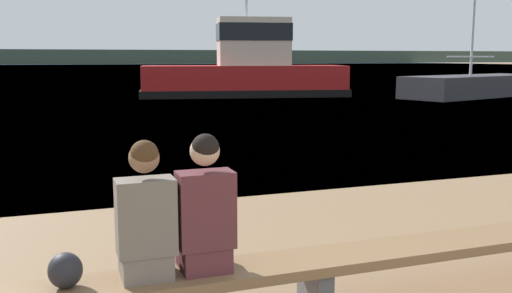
# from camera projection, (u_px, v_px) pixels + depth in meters

# --- Properties ---
(water_surface) EXTENTS (240.00, 240.00, 0.00)m
(water_surface) POSITION_uv_depth(u_px,v_px,m) (62.00, 66.00, 119.48)
(water_surface) COLOR #426B8E
(water_surface) RESTS_ON ground
(far_shoreline) EXTENTS (600.00, 12.00, 4.16)m
(far_shoreline) POSITION_uv_depth(u_px,v_px,m) (58.00, 57.00, 169.24)
(far_shoreline) COLOR #384233
(far_shoreline) RESTS_ON ground
(bench_main) EXTENTS (8.06, 0.46, 0.45)m
(bench_main) POSITION_uv_depth(u_px,v_px,m) (315.00, 266.00, 4.22)
(bench_main) COLOR brown
(bench_main) RESTS_ON ground
(person_left) EXTENTS (0.38, 0.36, 0.94)m
(person_left) POSITION_uv_depth(u_px,v_px,m) (146.00, 219.00, 3.73)
(person_left) COLOR #70665B
(person_left) RESTS_ON bench_main
(person_right) EXTENTS (0.38, 0.36, 0.96)m
(person_right) POSITION_uv_depth(u_px,v_px,m) (205.00, 211.00, 3.86)
(person_right) COLOR #56282D
(person_right) RESTS_ON bench_main
(shopping_bag) EXTENTS (0.22, 0.21, 0.23)m
(shopping_bag) POSITION_uv_depth(u_px,v_px,m) (65.00, 270.00, 3.63)
(shopping_bag) COLOR #232328
(shopping_bag) RESTS_ON bench_main
(tugboat_red) EXTENTS (10.54, 5.13, 5.95)m
(tugboat_red) POSITION_uv_depth(u_px,v_px,m) (246.00, 72.00, 28.20)
(tugboat_red) COLOR #A81919
(tugboat_red) RESTS_ON water_surface
(moored_sailboat) EXTENTS (9.13, 5.11, 7.46)m
(moored_sailboat) POSITION_uv_depth(u_px,v_px,m) (475.00, 86.00, 27.94)
(moored_sailboat) COLOR #333338
(moored_sailboat) RESTS_ON water_surface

